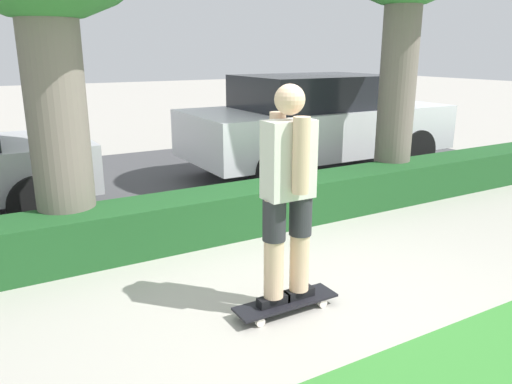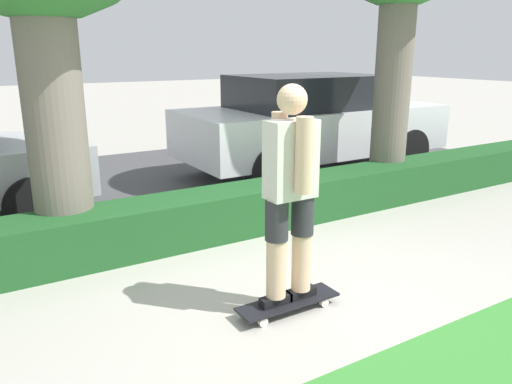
# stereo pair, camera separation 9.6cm
# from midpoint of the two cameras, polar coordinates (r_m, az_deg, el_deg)

# --- Properties ---
(ground_plane) EXTENTS (60.00, 60.00, 0.00)m
(ground_plane) POSITION_cam_midpoint_polar(r_m,az_deg,el_deg) (4.39, 6.07, -11.30)
(ground_plane) COLOR #ADA89E
(street_asphalt) EXTENTS (12.86, 5.00, 0.01)m
(street_asphalt) POSITION_cam_midpoint_polar(r_m,az_deg,el_deg) (7.95, -11.91, 1.00)
(street_asphalt) COLOR #474749
(street_asphalt) RESTS_ON ground_plane
(hedge_row) EXTENTS (12.86, 0.60, 0.51)m
(hedge_row) POSITION_cam_midpoint_polar(r_m,az_deg,el_deg) (5.56, -3.54, -2.44)
(hedge_row) COLOR #1E5123
(hedge_row) RESTS_ON ground_plane
(skateboard) EXTENTS (0.86, 0.24, 0.09)m
(skateboard) POSITION_cam_midpoint_polar(r_m,az_deg,el_deg) (4.05, 4.15, -12.51)
(skateboard) COLOR black
(skateboard) RESTS_ON ground_plane
(skater_person) EXTENTS (0.50, 0.43, 1.68)m
(skater_person) POSITION_cam_midpoint_polar(r_m,az_deg,el_deg) (3.70, 4.43, 0.05)
(skater_person) COLOR black
(skater_person) RESTS_ON skateboard
(parked_car_middle) EXTENTS (4.46, 1.96, 1.62)m
(parked_car_middle) POSITION_cam_midpoint_polar(r_m,az_deg,el_deg) (8.41, 7.29, 7.95)
(parked_car_middle) COLOR silver
(parked_car_middle) RESTS_ON ground_plane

